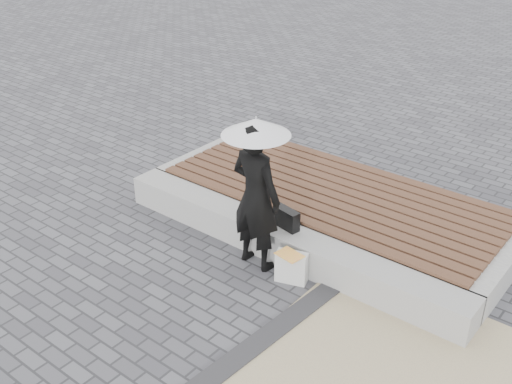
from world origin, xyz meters
TOP-DOWN VIEW (x-y plane):
  - ground at (0.00, 0.00)m, footprint 80.00×80.00m
  - edging_band at (0.75, -0.50)m, footprint 0.61×5.20m
  - seating_ledge at (0.00, 1.60)m, footprint 5.00×0.45m
  - timber_platform at (0.00, 2.80)m, footprint 5.00×2.00m
  - timber_decking at (0.00, 2.80)m, footprint 4.60×2.00m
  - woman at (-0.15, 1.27)m, footprint 0.71×0.48m
  - parasol at (-0.15, 1.27)m, footprint 0.79×0.79m
  - handbag at (0.03, 1.65)m, footprint 0.39×0.20m
  - canvas_tote at (0.42, 1.23)m, footprint 0.40×0.27m
  - magazine at (0.42, 1.18)m, footprint 0.33×0.26m

SIDE VIEW (x-z plane):
  - ground at x=0.00m, z-range 0.00..0.00m
  - edging_band at x=0.75m, z-range 0.00..0.04m
  - canvas_tote at x=0.42m, z-range 0.00..0.39m
  - seating_ledge at x=0.00m, z-range 0.00..0.40m
  - timber_platform at x=0.00m, z-range 0.00..0.40m
  - magazine at x=0.42m, z-range 0.39..0.40m
  - timber_decking at x=0.00m, z-range 0.40..0.44m
  - handbag at x=0.03m, z-range 0.40..0.66m
  - woman at x=-0.15m, z-range 0.00..1.87m
  - parasol at x=-0.15m, z-range 1.31..2.33m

